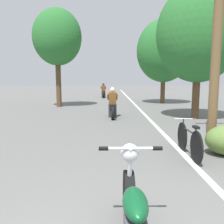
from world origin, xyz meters
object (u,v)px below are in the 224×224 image
(roadside_tree_right_far, at_px, (164,51))
(motorcycle_rider_lead, at_px, (113,106))
(bicycle_parked, at_px, (189,140))
(motorcycle_rider_far, at_px, (103,92))
(motorcycle_foreground, at_px, (134,217))
(roadside_tree_left, at_px, (57,38))
(roadside_tree_right_near, at_px, (199,34))

(roadside_tree_right_far, bearing_deg, motorcycle_rider_lead, -120.46)
(motorcycle_rider_lead, xyz_separation_m, bicycle_parked, (1.68, -5.55, -0.15))
(motorcycle_rider_far, bearing_deg, bicycle_parked, -82.04)
(roadside_tree_right_far, height_order, motorcycle_foreground, roadside_tree_right_far)
(roadside_tree_left, bearing_deg, motorcycle_foreground, -74.94)
(roadside_tree_right_near, distance_m, roadside_tree_right_far, 6.65)
(motorcycle_rider_lead, bearing_deg, roadside_tree_right_near, -5.83)
(motorcycle_foreground, bearing_deg, roadside_tree_left, 105.06)
(roadside_tree_right_near, distance_m, motorcycle_rider_lead, 4.85)
(roadside_tree_right_near, bearing_deg, motorcycle_rider_lead, 174.17)
(motorcycle_foreground, distance_m, motorcycle_rider_lead, 8.65)
(roadside_tree_right_near, xyz_separation_m, motorcycle_rider_lead, (-3.68, 0.38, -3.14))
(roadside_tree_left, distance_m, motorcycle_rider_far, 8.73)
(bicycle_parked, bearing_deg, motorcycle_foreground, -116.82)
(roadside_tree_right_far, distance_m, motorcycle_rider_far, 7.65)
(motorcycle_rider_lead, height_order, motorcycle_rider_far, motorcycle_rider_lead)
(bicycle_parked, bearing_deg, roadside_tree_right_near, 68.91)
(roadside_tree_right_near, relative_size, bicycle_parked, 3.45)
(motorcycle_foreground, height_order, bicycle_parked, motorcycle_foreground)
(roadside_tree_left, xyz_separation_m, motorcycle_rider_lead, (3.34, -4.20, -3.74))
(roadside_tree_right_near, bearing_deg, motorcycle_rider_far, 110.12)
(roadside_tree_left, height_order, motorcycle_rider_lead, roadside_tree_left)
(motorcycle_foreground, bearing_deg, bicycle_parked, 63.18)
(roadside_tree_right_far, xyz_separation_m, motorcycle_rider_lead, (-3.69, -6.27, -3.19))
(motorcycle_foreground, xyz_separation_m, bicycle_parked, (1.56, 3.09, -0.05))
(motorcycle_foreground, height_order, motorcycle_rider_lead, motorcycle_rider_lead)
(motorcycle_foreground, relative_size, motorcycle_rider_lead, 1.04)
(motorcycle_foreground, distance_m, motorcycle_rider_far, 20.31)
(motorcycle_rider_lead, bearing_deg, motorcycle_rider_far, 93.57)
(motorcycle_rider_lead, bearing_deg, roadside_tree_right_far, 59.54)
(roadside_tree_left, relative_size, motorcycle_rider_lead, 3.02)
(motorcycle_foreground, bearing_deg, roadside_tree_right_near, 66.71)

